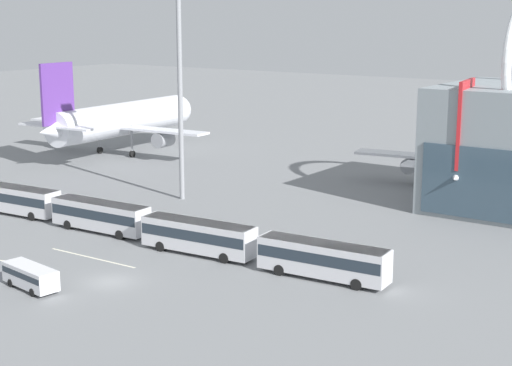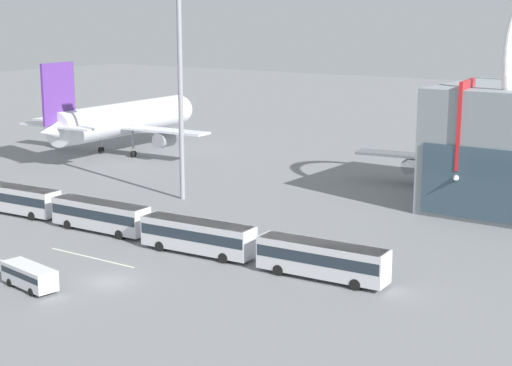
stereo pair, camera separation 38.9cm
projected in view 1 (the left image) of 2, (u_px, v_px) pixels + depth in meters
ground_plane at (110, 282)px, 67.46m from camera, size 440.00×440.00×0.00m
airliner_at_gate_near at (119, 120)px, 127.58m from camera, size 35.23×35.61×15.65m
airliner_at_gate_far at (486, 153)px, 102.11m from camera, size 34.39×38.38×15.43m
shuttle_bus_0 at (16, 198)px, 89.89m from camera, size 12.02×3.41×3.25m
shuttle_bus_1 at (100, 214)px, 82.60m from camera, size 11.97×3.07×3.25m
shuttle_bus_2 at (198, 235)px, 74.91m from camera, size 12.02×3.42×3.25m
shuttle_bus_3 at (323, 258)px, 67.84m from camera, size 12.02×3.36×3.25m
service_van_foreground at (30, 275)px, 65.47m from camera, size 6.08×2.72×2.00m
floodlight_mast at (180, 69)px, 94.44m from camera, size 2.08×2.08×27.66m
lane_stripe_4 at (92, 258)px, 74.14m from camera, size 10.85×0.49×0.01m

